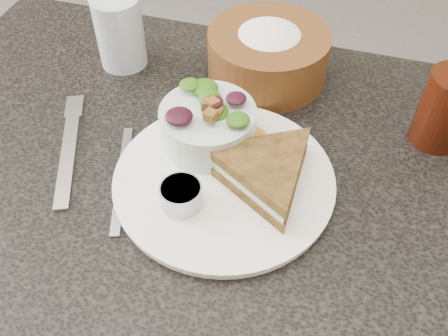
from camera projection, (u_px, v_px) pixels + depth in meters
dining_table at (219, 313)px, 0.93m from camera, size 1.00×0.70×0.75m
dinner_plate at (224, 180)px, 0.64m from camera, size 0.28×0.28×0.01m
sandwich at (265, 171)px, 0.62m from camera, size 0.23×0.23×0.04m
salad_bowl at (208, 120)px, 0.66m from camera, size 0.15×0.15×0.07m
dressing_ramekin at (181, 196)px, 0.60m from camera, size 0.06×0.06×0.03m
orange_wedge at (248, 132)px, 0.68m from camera, size 0.07×0.07×0.03m
fork at (68, 154)px, 0.68m from camera, size 0.09×0.19×0.01m
knife at (122, 178)px, 0.65m from camera, size 0.07×0.18×0.00m
bread_basket at (268, 48)px, 0.76m from camera, size 0.21×0.21×0.11m
cola_glass at (447, 106)px, 0.66m from camera, size 0.07×0.07×0.12m
water_glass at (120, 32)px, 0.78m from camera, size 0.10×0.10×0.11m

